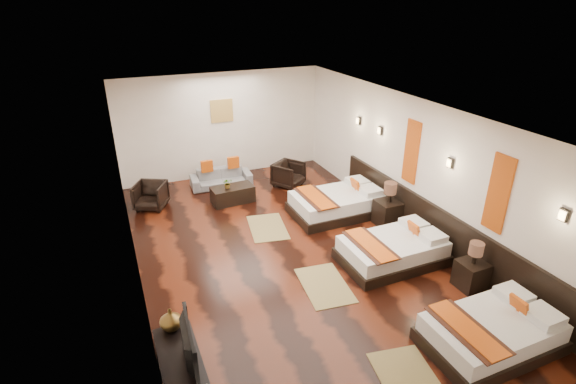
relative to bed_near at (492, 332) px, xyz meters
name	(u,v)px	position (x,y,z in m)	size (l,w,h in m)	color
floor	(294,260)	(-1.69, 3.12, -0.25)	(5.50, 9.50, 0.01)	black
ceiling	(295,116)	(-1.69, 3.12, 2.55)	(5.50, 9.50, 0.01)	white
back_wall	(222,125)	(-1.69, 7.87, 1.15)	(5.50, 0.01, 2.80)	silver
left_wall	(132,223)	(-4.44, 3.12, 1.15)	(0.01, 9.50, 2.80)	silver
right_wall	(420,171)	(1.06, 3.12, 1.15)	(0.01, 9.50, 2.80)	silver
headboard_panel	(439,231)	(1.02, 2.32, 0.20)	(0.08, 6.60, 0.90)	black
bed_near	(492,332)	(0.00, 0.00, 0.00)	(1.88, 1.18, 0.72)	black
bed_mid	(393,250)	(0.00, 2.35, 0.00)	(1.92, 1.20, 0.73)	black
bed_far	(337,203)	(0.00, 4.49, 0.02)	(2.03, 1.27, 0.77)	black
nightstand_a	(471,272)	(0.75, 1.18, 0.06)	(0.44, 0.44, 0.87)	black
nightstand_b	(388,210)	(0.75, 3.60, 0.10)	(0.50, 0.50, 0.99)	black
jute_mat_near	(411,383)	(-1.46, -0.10, -0.24)	(0.75, 1.20, 0.01)	olive
jute_mat_mid	(325,285)	(-1.52, 2.19, -0.24)	(0.75, 1.20, 0.01)	olive
jute_mat_far	(268,227)	(-1.71, 4.50, -0.24)	(0.75, 1.20, 0.01)	olive
tv	(183,344)	(-4.14, 0.88, 0.57)	(0.91, 0.12, 0.53)	black
figurine	(171,319)	(-4.19, 1.52, 0.46)	(0.29, 0.29, 0.31)	brown
sofa	(221,178)	(-2.02, 7.08, -0.02)	(1.57, 0.61, 0.46)	slate
armchair_left	(151,196)	(-3.88, 6.48, 0.07)	(0.67, 0.69, 0.63)	black
armchair_right	(289,174)	(-0.40, 6.39, 0.08)	(0.69, 0.71, 0.64)	black
coffee_table	(233,194)	(-2.02, 6.03, -0.05)	(1.00, 0.50, 0.40)	black
table_plant	(228,183)	(-2.14, 6.00, 0.28)	(0.22, 0.19, 0.25)	#26571D
orange_panel_a	(498,194)	(1.04, 1.22, 1.45)	(0.04, 0.40, 1.30)	#D86014
orange_panel_b	(411,152)	(1.04, 3.42, 1.45)	(0.04, 0.40, 1.30)	#D86014
sconce_near	(563,215)	(1.01, 0.12, 1.60)	(0.07, 0.12, 0.18)	black
sconce_mid	(450,163)	(1.01, 2.32, 1.60)	(0.07, 0.12, 0.18)	black
sconce_far	(380,131)	(1.01, 4.52, 1.60)	(0.07, 0.12, 0.18)	black
sconce_lounge	(358,121)	(1.01, 5.42, 1.60)	(0.07, 0.12, 0.18)	black
gold_artwork	(222,111)	(-1.69, 7.85, 1.55)	(0.60, 0.04, 0.60)	#AD873F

